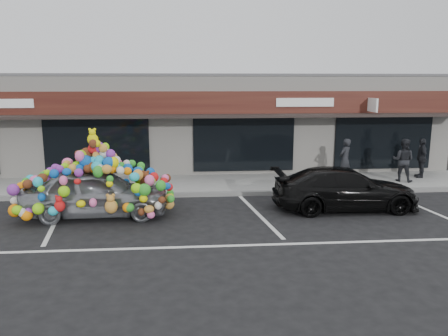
{
  "coord_description": "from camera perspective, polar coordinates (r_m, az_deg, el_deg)",
  "views": [
    {
      "loc": [
        0.71,
        -12.43,
        3.97
      ],
      "look_at": [
        1.84,
        1.4,
        1.23
      ],
      "focal_mm": 35.0,
      "sensor_mm": 36.0,
      "label": 1
    }
  ],
  "objects": [
    {
      "name": "sidewalk",
      "position": [
        16.9,
        -6.96,
        -2.23
      ],
      "size": [
        26.0,
        3.0,
        0.15
      ],
      "primitive_type": "cube",
      "color": "gray",
      "rests_on": "ground"
    },
    {
      "name": "pedestrian_b",
      "position": [
        18.33,
        22.36,
        0.96
      ],
      "size": [
        1.03,
        0.99,
        1.67
      ],
      "primitive_type": "imported",
      "rotation": [
        0.0,
        0.0,
        2.52
      ],
      "color": "black",
      "rests_on": "sidewalk"
    },
    {
      "name": "shop_building",
      "position": [
        20.96,
        -6.63,
        6.15
      ],
      "size": [
        24.0,
        7.2,
        4.31
      ],
      "color": "silver",
      "rests_on": "ground"
    },
    {
      "name": "lane_line",
      "position": [
        10.95,
        2.44,
        -10.06
      ],
      "size": [
        14.0,
        0.12,
        0.01
      ],
      "primitive_type": "cube",
      "color": "silver",
      "rests_on": "ground"
    },
    {
      "name": "parking_stripe_left",
      "position": [
        13.8,
        -21.04,
        -6.29
      ],
      "size": [
        0.73,
        4.37,
        0.01
      ],
      "primitive_type": "cube",
      "rotation": [
        0.0,
        0.0,
        0.14
      ],
      "color": "silver",
      "rests_on": "ground"
    },
    {
      "name": "black_sedan",
      "position": [
        14.29,
        15.53,
        -2.63
      ],
      "size": [
        1.89,
        4.56,
        1.32
      ],
      "primitive_type": "imported",
      "rotation": [
        0.0,
        0.0,
        1.56
      ],
      "color": "black",
      "rests_on": "ground"
    },
    {
      "name": "pedestrian_a",
      "position": [
        17.91,
        15.52,
        1.12
      ],
      "size": [
        0.71,
        0.67,
        1.64
      ],
      "primitive_type": "imported",
      "rotation": [
        0.0,
        0.0,
        3.79
      ],
      "color": "black",
      "rests_on": "sidewalk"
    },
    {
      "name": "toy_car",
      "position": [
        13.56,
        -16.41,
        -2.36
      ],
      "size": [
        3.11,
        4.61,
        2.67
      ],
      "rotation": [
        0.0,
        0.0,
        1.59
      ],
      "color": "gray",
      "rests_on": "ground"
    },
    {
      "name": "ground",
      "position": [
        13.07,
        -7.62,
        -6.61
      ],
      "size": [
        90.0,
        90.0,
        0.0
      ],
      "primitive_type": "plane",
      "color": "black",
      "rests_on": "ground"
    },
    {
      "name": "kerb",
      "position": [
        15.45,
        -7.17,
        -3.52
      ],
      "size": [
        26.0,
        0.18,
        0.16
      ],
      "primitive_type": "cube",
      "color": "slate",
      "rests_on": "ground"
    },
    {
      "name": "pedestrian_c",
      "position": [
        19.38,
        24.37,
        1.21
      ],
      "size": [
        1.0,
        0.59,
        1.6
      ],
      "primitive_type": "imported",
      "rotation": [
        0.0,
        0.0,
        4.49
      ],
      "color": "black",
      "rests_on": "sidewalk"
    },
    {
      "name": "parking_stripe_right",
      "position": [
        15.21,
        25.14,
        -5.03
      ],
      "size": [
        0.73,
        4.37,
        0.01
      ],
      "primitive_type": "cube",
      "rotation": [
        0.0,
        0.0,
        0.14
      ],
      "color": "silver",
      "rests_on": "ground"
    },
    {
      "name": "parking_stripe_mid",
      "position": [
        13.4,
        4.53,
        -6.07
      ],
      "size": [
        0.73,
        4.37,
        0.01
      ],
      "primitive_type": "cube",
      "rotation": [
        0.0,
        0.0,
        0.14
      ],
      "color": "silver",
      "rests_on": "ground"
    }
  ]
}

